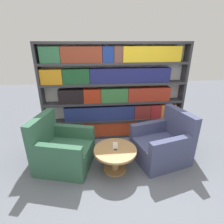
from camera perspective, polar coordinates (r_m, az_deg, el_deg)
The scene contains 6 objects.
ground_plane at distance 3.15m, azimuth 3.82°, elevation -20.07°, with size 14.00×14.00×0.00m, color slate.
bookshelf at distance 3.87m, azimuth 0.54°, elevation 6.10°, with size 3.12×0.30×2.11m.
armchair_left at distance 3.30m, azimuth -16.00°, elevation -11.99°, with size 1.08×1.01×0.95m.
armchair_right at distance 3.47m, azimuth 16.22°, elevation -10.19°, with size 1.07×1.00×0.95m.
coffee_table at distance 3.08m, azimuth 1.03°, elevation -13.91°, with size 0.73×0.73×0.42m.
table_sign at distance 2.98m, azimuth 1.06°, elevation -11.16°, with size 0.08×0.06×0.14m.
Camera 1 is at (-0.43, -2.29, 2.13)m, focal length 28.00 mm.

